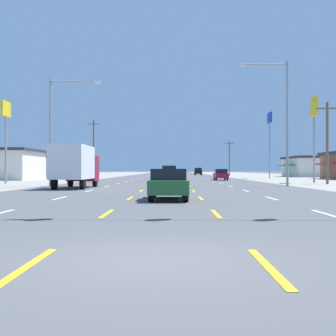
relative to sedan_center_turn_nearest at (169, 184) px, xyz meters
name	(u,v)px	position (x,y,z in m)	size (l,w,h in m)	color
ground_plane	(171,178)	(-0.17, 52.35, -0.76)	(572.00, 572.00, 0.00)	#4C4C4F
lot_apron_left	(25,178)	(-24.92, 52.35, -0.75)	(28.00, 440.00, 0.01)	gray
lot_apron_right	(317,178)	(24.58, 52.35, -0.75)	(28.00, 440.00, 0.01)	gray
lane_markings	(171,175)	(-0.17, 90.85, -0.75)	(10.64, 227.60, 0.01)	white
signal_span_wire	(162,38)	(-0.15, -6.11, 5.05)	(26.22, 0.52, 9.64)	brown
sedan_center_turn_nearest	(169,184)	(0.00, 0.00, 0.00)	(1.80, 4.50, 1.46)	#235B2D
box_truck_far_left_near	(75,164)	(-7.32, 12.55, 1.08)	(2.40, 7.20, 3.23)	maroon
suv_center_turn_mid	(169,173)	(-0.29, 37.63, 0.27)	(1.98, 4.90, 1.98)	#235B2D
hatchback_far_right_midfar	(221,174)	(6.76, 38.37, 0.03)	(1.72, 3.90, 1.54)	maroon
suv_far_right_far	(198,171)	(7.03, 96.20, 0.27)	(1.98, 4.90, 1.98)	black
sedan_inner_left_farther	(160,172)	(-3.48, 102.07, 0.00)	(1.80, 4.50, 1.46)	white
storefront_left_row_2	(47,166)	(-26.61, 71.03, 1.40)	(14.94, 14.70, 4.27)	silver
storefront_right_row_2	(316,166)	(30.03, 69.29, 1.36)	(12.77, 13.77, 4.20)	silver
pole_sign_left_row_1	(6,121)	(-17.17, 23.97, 5.76)	(0.24, 2.17, 8.55)	gray
pole_sign_right_row_1	(314,118)	(15.69, 26.80, 6.39)	(0.24, 2.04, 9.40)	gray
pole_sign_right_row_2	(270,127)	(16.64, 52.62, 7.91)	(0.24, 2.64, 11.16)	gray
streetlight_left_row_0	(56,123)	(-9.85, 16.31, 4.68)	(4.36, 0.26, 9.29)	gray
streetlight_right_row_0	(283,114)	(9.59, 16.31, 5.39)	(4.18, 0.26, 10.70)	gray
utility_pole_right_row_0	(327,141)	(15.57, 22.45, 3.50)	(2.20, 0.26, 8.13)	brown
utility_pole_left_row_1	(94,148)	(-13.52, 53.70, 4.42)	(2.20, 0.26, 9.96)	brown
utility_pole_right_row_2	(229,158)	(13.56, 81.11, 3.56)	(2.20, 0.26, 8.26)	brown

